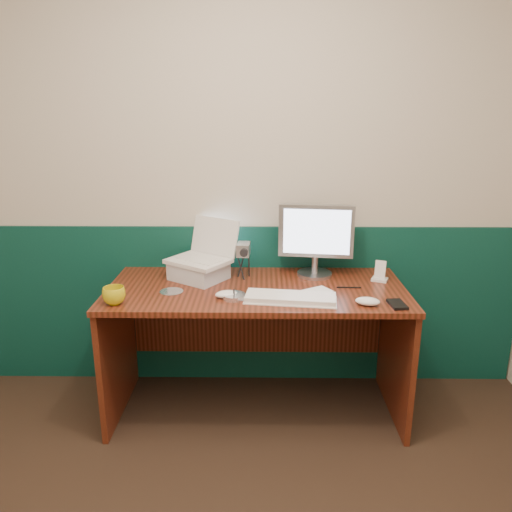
{
  "coord_description": "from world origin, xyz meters",
  "views": [
    {
      "loc": [
        0.16,
        -1.14,
        1.67
      ],
      "look_at": [
        0.14,
        1.23,
        0.97
      ],
      "focal_mm": 35.0,
      "sensor_mm": 36.0,
      "label": 1
    }
  ],
  "objects_px": {
    "desk": "(256,350)",
    "monitor": "(316,240)",
    "camcorder": "(244,259)",
    "keyboard": "(290,298)",
    "laptop": "(198,240)",
    "mug": "(114,296)"
  },
  "relations": [
    {
      "from": "laptop",
      "to": "keyboard",
      "type": "height_order",
      "value": "laptop"
    },
    {
      "from": "monitor",
      "to": "keyboard",
      "type": "height_order",
      "value": "monitor"
    },
    {
      "from": "keyboard",
      "to": "mug",
      "type": "relative_size",
      "value": 4.02
    },
    {
      "from": "mug",
      "to": "monitor",
      "type": "bearing_deg",
      "value": 23.73
    },
    {
      "from": "camcorder",
      "to": "keyboard",
      "type": "bearing_deg",
      "value": -51.07
    },
    {
      "from": "desk",
      "to": "monitor",
      "type": "relative_size",
      "value": 3.83
    },
    {
      "from": "monitor",
      "to": "keyboard",
      "type": "relative_size",
      "value": 0.93
    },
    {
      "from": "keyboard",
      "to": "camcorder",
      "type": "bearing_deg",
      "value": 131.87
    },
    {
      "from": "monitor",
      "to": "camcorder",
      "type": "relative_size",
      "value": 1.95
    },
    {
      "from": "monitor",
      "to": "camcorder",
      "type": "distance_m",
      "value": 0.42
    },
    {
      "from": "desk",
      "to": "monitor",
      "type": "height_order",
      "value": "monitor"
    },
    {
      "from": "desk",
      "to": "laptop",
      "type": "height_order",
      "value": "laptop"
    },
    {
      "from": "laptop",
      "to": "mug",
      "type": "height_order",
      "value": "laptop"
    },
    {
      "from": "desk",
      "to": "monitor",
      "type": "xyz_separation_m",
      "value": [
        0.33,
        0.2,
        0.58
      ]
    },
    {
      "from": "mug",
      "to": "keyboard",
      "type": "bearing_deg",
      "value": 3.41
    },
    {
      "from": "keyboard",
      "to": "desk",
      "type": "bearing_deg",
      "value": 138.56
    },
    {
      "from": "camcorder",
      "to": "desk",
      "type": "bearing_deg",
      "value": -61.04
    },
    {
      "from": "keyboard",
      "to": "monitor",
      "type": "bearing_deg",
      "value": 75.39
    },
    {
      "from": "laptop",
      "to": "monitor",
      "type": "height_order",
      "value": "monitor"
    },
    {
      "from": "desk",
      "to": "laptop",
      "type": "bearing_deg",
      "value": 158.06
    },
    {
      "from": "laptop",
      "to": "monitor",
      "type": "distance_m",
      "value": 0.66
    },
    {
      "from": "monitor",
      "to": "mug",
      "type": "height_order",
      "value": "monitor"
    }
  ]
}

